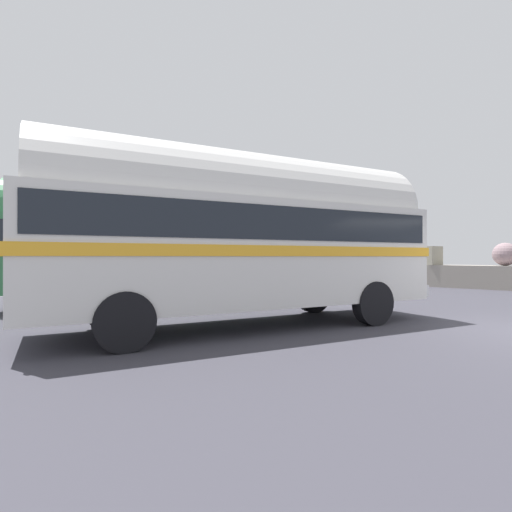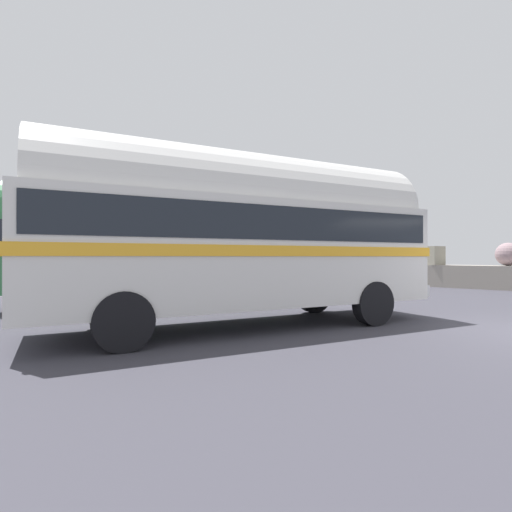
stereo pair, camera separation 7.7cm
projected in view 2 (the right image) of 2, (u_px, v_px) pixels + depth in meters
The scene contains 2 objects.
vintage_coach at pixel (244, 232), 8.30m from camera, with size 5.45×8.85×3.70m.
second_coach at pixel (156, 240), 12.15m from camera, with size 6.55×8.55×3.70m.
Camera 2 is at (0.67, -9.29, 1.52)m, focal length 27.42 mm.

